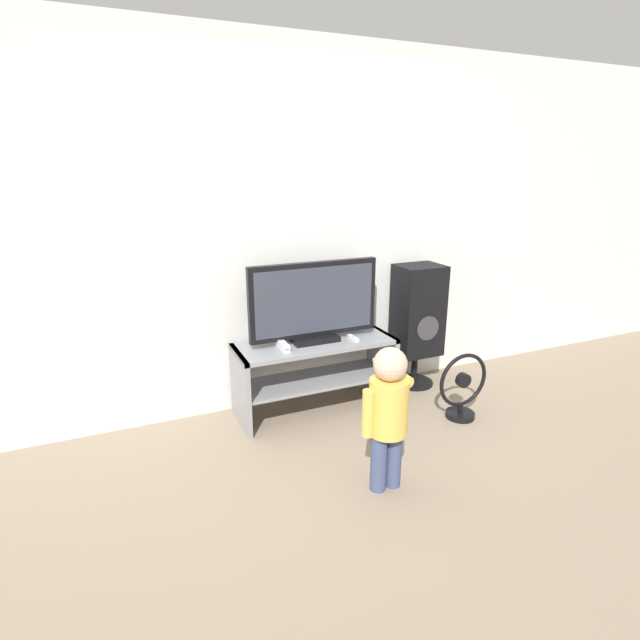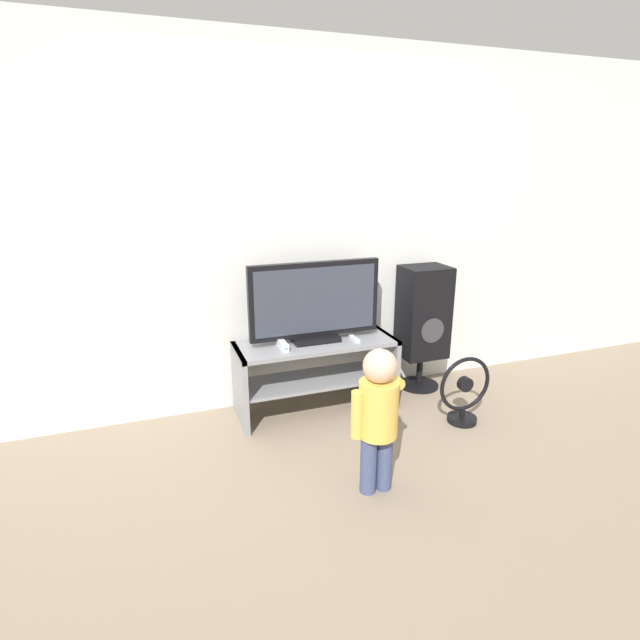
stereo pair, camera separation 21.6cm
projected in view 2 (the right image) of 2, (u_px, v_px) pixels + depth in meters
The scene contains 9 objects.
ground_plane at pixel (326, 422), 3.57m from camera, with size 16.00×16.00×0.00m, color gray.
wall_back at pixel (302, 231), 3.64m from camera, with size 10.00×0.06×2.60m.
tv_stand at pixel (316, 365), 3.65m from camera, with size 1.17×0.43×0.54m.
television at pixel (315, 303), 3.53m from camera, with size 0.96×0.20×0.58m.
game_console at pixel (282, 344), 3.47m from camera, with size 0.05×0.20×0.05m.
remote_primary at pixel (354, 339), 3.62m from camera, with size 0.03×0.13×0.03m.
child at pixel (378, 409), 2.70m from camera, with size 0.32×0.48×0.85m.
speaker_tower at pixel (423, 314), 3.97m from camera, with size 0.36×0.32×1.01m.
floor_fan at pixel (464, 393), 3.51m from camera, with size 0.40×0.21×0.50m.
Camera 2 is at (-1.13, -2.98, 1.76)m, focal length 28.00 mm.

